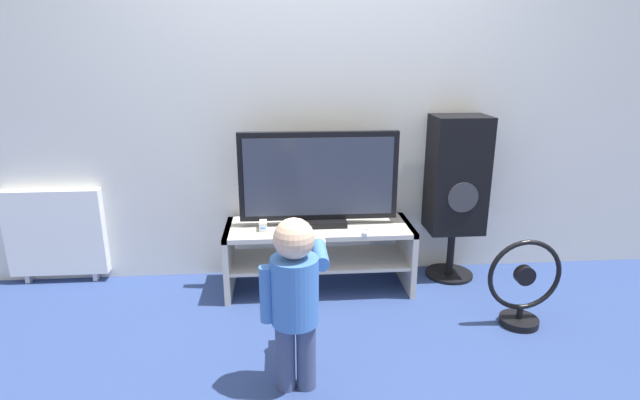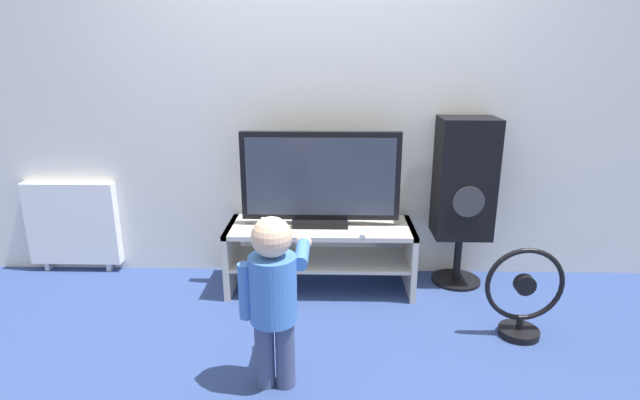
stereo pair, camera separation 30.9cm
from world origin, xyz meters
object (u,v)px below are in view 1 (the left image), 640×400
(remote_primary, at_px, (366,231))
(floor_fan, at_px, (523,287))
(child, at_px, (295,291))
(game_console, at_px, (263,224))
(television, at_px, (319,180))
(speaker_tower, at_px, (457,178))
(radiator, at_px, (55,233))

(remote_primary, distance_m, floor_fan, 0.96)
(remote_primary, relative_size, floor_fan, 0.25)
(remote_primary, height_order, child, child)
(game_console, xyz_separation_m, remote_primary, (0.64, -0.14, -0.02))
(television, relative_size, child, 1.20)
(remote_primary, distance_m, speaker_tower, 0.75)
(floor_fan, bearing_deg, speaker_tower, 105.75)
(game_console, xyz_separation_m, floor_fan, (1.48, -0.55, -0.23))
(remote_primary, bearing_deg, speaker_tower, 22.93)
(game_console, relative_size, speaker_tower, 0.15)
(floor_fan, bearing_deg, child, -160.91)
(child, relative_size, speaker_tower, 0.75)
(speaker_tower, relative_size, radiator, 1.73)
(remote_primary, distance_m, child, 0.98)
(child, relative_size, radiator, 1.29)
(child, bearing_deg, television, 79.90)
(game_console, height_order, radiator, radiator)
(floor_fan, bearing_deg, television, 152.50)
(speaker_tower, xyz_separation_m, radiator, (-2.70, 0.12, -0.36))
(radiator, bearing_deg, floor_fan, -15.47)
(child, height_order, floor_fan, child)
(remote_primary, height_order, radiator, radiator)
(child, bearing_deg, floor_fan, 19.09)
(television, distance_m, remote_primary, 0.45)
(child, bearing_deg, remote_primary, 61.23)
(game_console, bearing_deg, speaker_tower, 5.80)
(television, bearing_deg, game_console, -173.57)
(television, relative_size, remote_primary, 7.62)
(game_console, bearing_deg, child, -80.16)
(game_console, distance_m, child, 1.01)
(television, bearing_deg, remote_primary, -32.93)
(speaker_tower, distance_m, floor_fan, 0.85)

